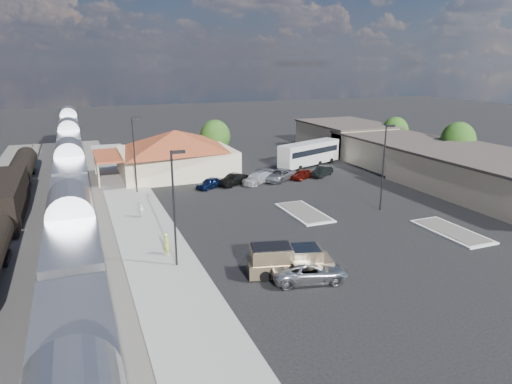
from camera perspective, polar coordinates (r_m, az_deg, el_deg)
name	(u,v)px	position (r m, az deg, el deg)	size (l,w,h in m)	color
ground	(276,224)	(44.09, 2.58, -4.03)	(280.00, 280.00, 0.00)	black
railbed	(42,225)	(48.27, -25.18, -3.72)	(16.00, 100.00, 0.12)	#4C4944
platform	(141,219)	(46.50, -14.21, -3.34)	(5.50, 92.00, 0.18)	gray
passenger_train	(72,177)	(54.11, -22.03, 1.72)	(3.00, 104.00, 5.55)	silver
freight_cars	(8,200)	(51.16, -28.59, -0.92)	(2.80, 46.00, 4.00)	black
station_depot	(175,152)	(64.14, -10.05, 4.92)	(18.35, 12.24, 6.20)	#C8BB92
buildings_east	(412,154)	(70.08, 18.96, 4.50)	(14.40, 51.40, 4.80)	#C6B28C
traffic_island_south	(304,212)	(47.43, 6.00, -2.53)	(3.30, 7.50, 0.21)	silver
traffic_island_north	(452,231)	(45.59, 23.26, -4.54)	(3.30, 7.50, 0.21)	silver
lamp_plat_s	(175,200)	(33.77, -10.11, -0.96)	(1.08, 0.25, 9.00)	black
lamp_plat_n	(135,149)	(54.97, -14.90, 5.19)	(1.08, 0.25, 9.00)	black
lamp_lot	(384,160)	(48.74, 15.77, 3.83)	(1.08, 0.25, 9.00)	black
tree_east_b	(458,141)	(72.19, 23.92, 5.89)	(4.94, 4.94, 6.96)	#382314
tree_east_c	(395,131)	(82.53, 17.00, 7.30)	(4.41, 4.41, 6.21)	#382314
tree_depot	(215,136)	(71.55, -5.13, 6.93)	(4.71, 4.71, 6.63)	#382314
pickup_truck	(289,261)	(33.83, 4.21, -8.54)	(6.54, 3.65, 2.14)	#927C59
suv	(310,271)	(32.96, 6.75, -9.79)	(2.52, 5.47, 1.52)	#9FA2A7
coach_bus	(309,153)	(68.91, 6.67, 4.92)	(11.42, 6.55, 3.64)	white
person_a	(167,244)	(37.20, -11.12, -6.38)	(0.66, 0.43, 1.81)	#B3CB3F
person_b	(140,209)	(46.59, -14.29, -2.06)	(0.84, 0.66, 1.74)	white
parked_car_a	(210,183)	(56.73, -5.79, 1.12)	(1.56, 3.89, 1.32)	#0C1A40
parked_car_b	(233,180)	(57.91, -2.83, 1.55)	(1.54, 4.41, 1.45)	black
parked_car_c	(258,178)	(58.71, 0.22, 1.78)	(2.08, 5.12, 1.48)	white
parked_car_d	(279,175)	(60.21, 2.94, 2.13)	(2.49, 5.40, 1.50)	gray
parked_car_e	(302,174)	(61.35, 5.77, 2.22)	(1.52, 3.78, 1.29)	#67130B
parked_car_f	(322,171)	(63.10, 8.23, 2.56)	(1.46, 4.18, 1.38)	black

